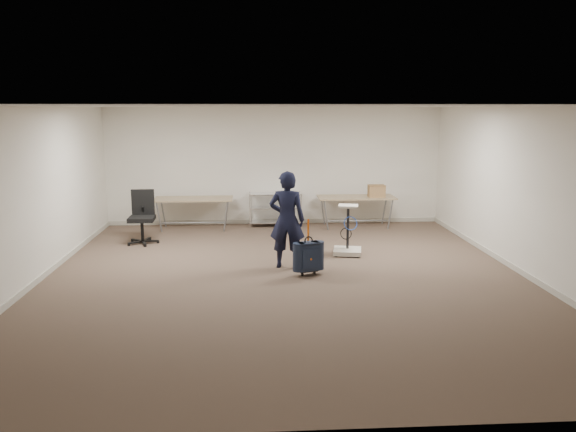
{
  "coord_description": "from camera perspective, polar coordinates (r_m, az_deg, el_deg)",
  "views": [
    {
      "loc": [
        -0.51,
        -8.94,
        2.77
      ],
      "look_at": [
        0.06,
        0.3,
        0.99
      ],
      "focal_mm": 35.0,
      "sensor_mm": 36.0,
      "label": 1
    }
  ],
  "objects": [
    {
      "name": "wire_shelf",
      "position": [
        13.35,
        -1.31,
        0.85
      ],
      "size": [
        1.22,
        0.47,
        0.8
      ],
      "color": "silver",
      "rests_on": "ground"
    },
    {
      "name": "folding_table_right",
      "position": [
        13.28,
        6.95,
        1.76
      ],
      "size": [
        1.8,
        0.75,
        0.73
      ],
      "color": "#93775A",
      "rests_on": "ground"
    },
    {
      "name": "folding_table_left",
      "position": [
        13.13,
        -9.59,
        1.58
      ],
      "size": [
        1.8,
        0.75,
        0.73
      ],
      "color": "#93775A",
      "rests_on": "ground"
    },
    {
      "name": "office_chair",
      "position": [
        12.05,
        -14.56,
        -1.12
      ],
      "size": [
        0.67,
        0.67,
        1.1
      ],
      "color": "black",
      "rests_on": "ground"
    },
    {
      "name": "ground",
      "position": [
        9.37,
        -0.27,
        -6.29
      ],
      "size": [
        9.0,
        9.0,
        0.0
      ],
      "primitive_type": "plane",
      "color": "#4B3B2D",
      "rests_on": "ground"
    },
    {
      "name": "equipment_cart",
      "position": [
        10.83,
        6.07,
        -2.6
      ],
      "size": [
        0.62,
        0.62,
        0.96
      ],
      "color": "beige",
      "rests_on": "ground"
    },
    {
      "name": "person",
      "position": [
        9.77,
        -0.1,
        -0.39
      ],
      "size": [
        0.68,
        0.51,
        1.71
      ],
      "primitive_type": "imported",
      "rotation": [
        0.0,
        0.0,
        2.97
      ],
      "color": "black",
      "rests_on": "ground"
    },
    {
      "name": "suitcase",
      "position": [
        9.42,
        2.09,
        -4.13
      ],
      "size": [
        0.39,
        0.3,
        0.96
      ],
      "color": "#161D31",
      "rests_on": "ground"
    },
    {
      "name": "room_shell",
      "position": [
        10.68,
        -0.7,
        -3.85
      ],
      "size": [
        8.0,
        9.0,
        9.0
      ],
      "color": "silver",
      "rests_on": "ground"
    },
    {
      "name": "cardboard_box",
      "position": [
        13.25,
        8.98,
        2.53
      ],
      "size": [
        0.38,
        0.29,
        0.28
      ],
      "primitive_type": "cube",
      "rotation": [
        0.0,
        0.0,
        -0.01
      ],
      "color": "#A37E4C",
      "rests_on": "folding_table_right"
    }
  ]
}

